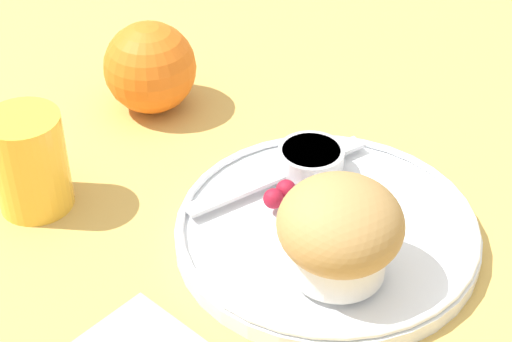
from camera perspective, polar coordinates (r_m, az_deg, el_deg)
name	(u,v)px	position (r m, az deg, el deg)	size (l,w,h in m)	color
ground_plane	(319,236)	(0.69, 4.24, -4.35)	(3.00, 3.00, 0.00)	tan
plate	(324,233)	(0.67, 4.58, -4.13)	(0.24, 0.24, 0.02)	white
muffin	(340,231)	(0.60, 5.61, -4.02)	(0.09, 0.09, 0.08)	silver
cream_ramekin	(311,157)	(0.72, 3.68, 0.92)	(0.06, 0.06, 0.02)	silver
berry_pair	(280,194)	(0.68, 1.61, -1.54)	(0.03, 0.02, 0.02)	maroon
butter_knife	(278,175)	(0.71, 1.45, -0.26)	(0.17, 0.06, 0.00)	silver
orange_fruit	(150,67)	(0.81, -7.08, 6.86)	(0.09, 0.09, 0.09)	orange
juice_glass	(30,162)	(0.71, -14.86, 0.59)	(0.06, 0.06, 0.09)	gold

